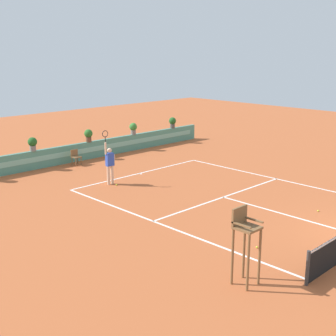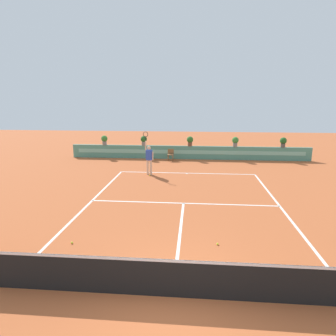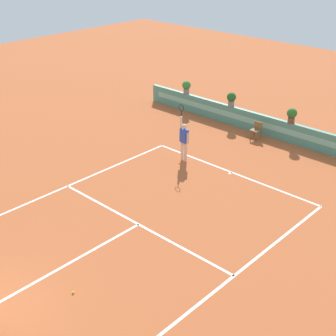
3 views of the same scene
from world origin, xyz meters
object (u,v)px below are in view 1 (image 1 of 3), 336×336
object	(u,v)px
umpire_chair	(245,237)
potted_plant_right	(133,128)
tennis_ball_by_sideline	(318,211)
ball_kid_chair	(76,156)
tennis_ball_mid_court	(116,185)
potted_plant_far_right	(172,122)
potted_plant_left	(32,143)
tennis_ball_near_baseline	(257,247)
tennis_player	(110,163)
potted_plant_centre	(88,135)

from	to	relation	value
umpire_chair	potted_plant_right	xyz separation A→B (m)	(8.99, 15.13, 0.07)
tennis_ball_by_sideline	ball_kid_chair	bearing A→B (deg)	100.95
tennis_ball_mid_court	potted_plant_far_right	bearing A→B (deg)	30.65
tennis_ball_mid_court	potted_plant_left	xyz separation A→B (m)	(-1.23, 5.39, 1.38)
tennis_ball_near_baseline	potted_plant_left	distance (m)	14.13
tennis_ball_near_baseline	potted_plant_right	xyz separation A→B (m)	(6.82, 14.07, 1.38)
potted_plant_far_right	potted_plant_right	bearing A→B (deg)	180.00
tennis_player	tennis_ball_mid_court	size ratio (longest dim) A/B	38.01
potted_plant_centre	ball_kid_chair	bearing A→B (deg)	-152.40
tennis_player	potted_plant_left	world-z (taller)	tennis_player
umpire_chair	tennis_ball_mid_court	size ratio (longest dim) A/B	31.47
tennis_ball_by_sideline	potted_plant_far_right	world-z (taller)	potted_plant_far_right
ball_kid_chair	tennis_ball_by_sideline	distance (m)	13.26
ball_kid_chair	potted_plant_centre	xyz separation A→B (m)	(1.40, 0.73, 0.93)
tennis_ball_mid_court	potted_plant_far_right	size ratio (longest dim) A/B	0.09
potted_plant_centre	potted_plant_left	distance (m)	3.51
umpire_chair	potted_plant_centre	xyz separation A→B (m)	(5.63, 15.13, 0.07)
ball_kid_chair	tennis_ball_near_baseline	size ratio (longest dim) A/B	12.50
potted_plant_centre	potted_plant_right	xyz separation A→B (m)	(3.36, 0.00, 0.00)
tennis_ball_by_sideline	potted_plant_left	size ratio (longest dim) A/B	0.09
umpire_chair	tennis_ball_near_baseline	size ratio (longest dim) A/B	31.47
tennis_ball_mid_court	potted_plant_right	world-z (taller)	potted_plant_right
tennis_ball_near_baseline	potted_plant_right	size ratio (longest dim) A/B	0.09
potted_plant_right	potted_plant_left	xyz separation A→B (m)	(-6.87, 0.00, 0.00)
umpire_chair	ball_kid_chair	world-z (taller)	umpire_chair
umpire_chair	potted_plant_left	xyz separation A→B (m)	(2.12, 15.13, 0.07)
ball_kid_chair	tennis_player	xyz separation A→B (m)	(-0.95, -4.29, 0.57)
tennis_ball_near_baseline	tennis_ball_mid_court	size ratio (longest dim) A/B	1.00
umpire_chair	potted_plant_left	size ratio (longest dim) A/B	2.96
tennis_ball_near_baseline	tennis_ball_mid_court	world-z (taller)	same
tennis_ball_mid_court	potted_plant_centre	bearing A→B (deg)	67.05
tennis_ball_by_sideline	potted_plant_centre	size ratio (longest dim) A/B	0.09
ball_kid_chair	tennis_player	distance (m)	4.43
tennis_ball_near_baseline	potted_plant_left	world-z (taller)	potted_plant_left
tennis_ball_by_sideline	potted_plant_right	world-z (taller)	potted_plant_right
tennis_player	potted_plant_right	size ratio (longest dim) A/B	3.57
tennis_ball_by_sideline	potted_plant_far_right	distance (m)	14.94
ball_kid_chair	tennis_ball_near_baseline	bearing A→B (deg)	-98.78
tennis_player	tennis_ball_by_sideline	xyz separation A→B (m)	(3.47, -8.72, -1.02)
potted_plant_far_right	tennis_ball_mid_court	bearing A→B (deg)	-149.35
tennis_ball_by_sideline	tennis_ball_near_baseline	bearing A→B (deg)	-175.96
tennis_ball_near_baseline	potted_plant_left	xyz separation A→B (m)	(-0.05, 14.07, 1.38)
ball_kid_chair	tennis_ball_mid_court	distance (m)	4.76
potted_plant_left	potted_plant_right	bearing A→B (deg)	0.00
ball_kid_chair	tennis_player	bearing A→B (deg)	-102.52
potted_plant_centre	potted_plant_far_right	bearing A→B (deg)	0.00
tennis_ball_by_sideline	potted_plant_centre	bearing A→B (deg)	94.65
potted_plant_right	potted_plant_centre	bearing A→B (deg)	180.00
ball_kid_chair	tennis_ball_near_baseline	xyz separation A→B (m)	(-2.06, -13.34, -0.44)
tennis_ball_by_sideline	potted_plant_right	size ratio (longest dim) A/B	0.09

